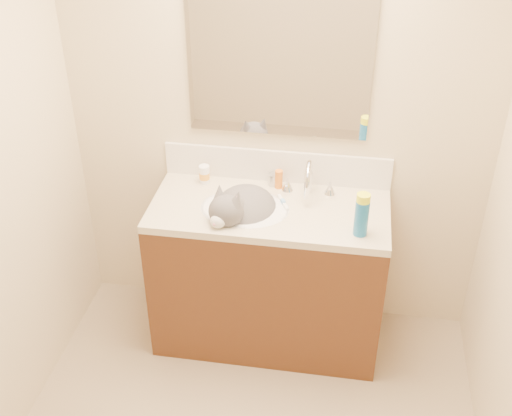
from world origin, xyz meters
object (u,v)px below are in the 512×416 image
(cat, at_px, (242,212))
(pill_bottle, at_px, (204,174))
(basin, at_px, (245,220))
(vanity_cabinet, at_px, (268,277))
(spray_can, at_px, (361,218))
(silver_jar, at_px, (274,179))
(amber_bottle, at_px, (279,179))
(faucet, at_px, (308,181))

(cat, bearing_deg, pill_bottle, 161.25)
(cat, bearing_deg, basin, 45.84)
(vanity_cabinet, bearing_deg, basin, -165.96)
(cat, distance_m, spray_can, 0.61)
(vanity_cabinet, distance_m, spray_can, 0.72)
(silver_jar, distance_m, amber_bottle, 0.04)
(faucet, height_order, silver_jar, faucet)
(vanity_cabinet, relative_size, pill_bottle, 11.82)
(basin, height_order, faucet, faucet)
(basin, distance_m, amber_bottle, 0.29)
(basin, relative_size, cat, 0.91)
(vanity_cabinet, distance_m, basin, 0.40)
(pill_bottle, distance_m, amber_bottle, 0.40)
(vanity_cabinet, height_order, cat, cat)
(pill_bottle, xyz_separation_m, silver_jar, (0.36, 0.04, -0.02))
(silver_jar, relative_size, spray_can, 0.36)
(vanity_cabinet, height_order, basin, basin)
(spray_can, bearing_deg, basin, 166.91)
(faucet, height_order, pill_bottle, faucet)
(faucet, bearing_deg, vanity_cabinet, -142.71)
(pill_bottle, bearing_deg, vanity_cabinet, -26.01)
(pill_bottle, relative_size, amber_bottle, 1.00)
(spray_can, bearing_deg, amber_bottle, 140.28)
(vanity_cabinet, xyz_separation_m, basin, (-0.12, -0.03, 0.38))
(basin, bearing_deg, pill_bottle, 140.08)
(basin, distance_m, cat, 0.05)
(vanity_cabinet, relative_size, amber_bottle, 11.85)
(cat, height_order, silver_jar, cat)
(silver_jar, bearing_deg, amber_bottle, -38.29)
(pill_bottle, height_order, silver_jar, pill_bottle)
(vanity_cabinet, xyz_separation_m, silver_jar, (-0.01, 0.22, 0.48))
(vanity_cabinet, xyz_separation_m, faucet, (0.18, 0.14, 0.54))
(vanity_cabinet, xyz_separation_m, cat, (-0.13, -0.04, 0.43))
(cat, xyz_separation_m, amber_bottle, (0.15, 0.23, 0.07))
(cat, bearing_deg, faucet, 52.32)
(faucet, xyz_separation_m, cat, (-0.31, -0.17, -0.10))
(basin, distance_m, faucet, 0.38)
(silver_jar, bearing_deg, vanity_cabinet, -87.48)
(faucet, xyz_separation_m, amber_bottle, (-0.16, 0.06, -0.04))
(vanity_cabinet, relative_size, basin, 2.67)
(cat, height_order, amber_bottle, cat)
(pill_bottle, xyz_separation_m, amber_bottle, (0.39, 0.01, -0.00))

